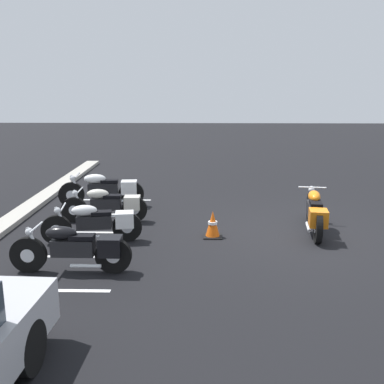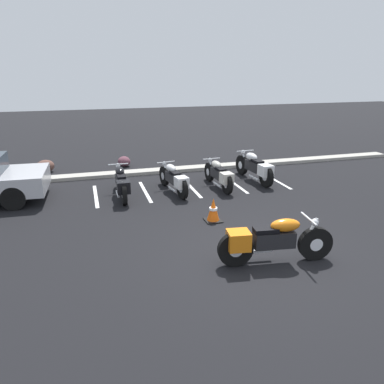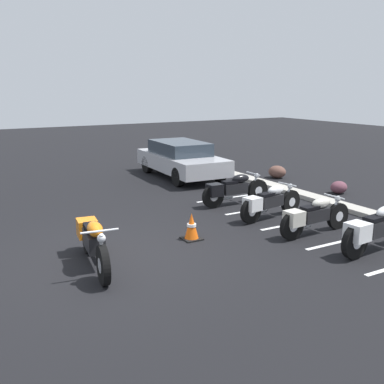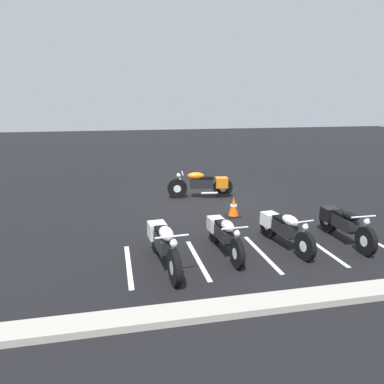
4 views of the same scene
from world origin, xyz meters
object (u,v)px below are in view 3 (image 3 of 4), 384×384
Objects in this scene: parked_bike_3 at (377,228)px; traffic_cone at (192,227)px; landscape_rock_0 at (339,187)px; parked_bike_2 at (313,216)px; motorcycle_orange_featured at (93,240)px; parked_bike_1 at (269,202)px; parked_bike_0 at (233,189)px; landscape_rock_1 at (277,172)px; car_silver at (181,159)px.

parked_bike_3 reaches higher than traffic_cone.
landscape_rock_0 is 6.25m from traffic_cone.
parked_bike_2 is 1.45m from parked_bike_3.
motorcycle_orange_featured is at bearing 152.78° from parked_bike_3.
parked_bike_3 is at bearing -90.21° from parked_bike_1.
motorcycle_orange_featured reaches higher than parked_bike_0.
parked_bike_0 reaches higher than parked_bike_1.
motorcycle_orange_featured is at bearing -60.68° from landscape_rock_1.
motorcycle_orange_featured is at bearing -179.54° from parked_bike_1.
parked_bike_0 is 4.44m from parked_bike_3.
parked_bike_2 is at bearing -33.28° from landscape_rock_1.
landscape_rock_1 is (-2.34, 3.57, -0.23)m from parked_bike_0.
parked_bike_1 is (-0.74, 4.70, -0.04)m from motorcycle_orange_featured.
parked_bike_0 is 1.56m from parked_bike_1.
parked_bike_3 is 3.59× the size of landscape_rock_1.
parked_bike_0 is 3.12m from traffic_cone.
landscape_rock_1 is (-6.76, 3.16, -0.26)m from parked_bike_3.
traffic_cone is (6.18, -3.07, -0.41)m from car_silver.
landscape_rock_1 reaches higher than landscape_rock_0.
motorcycle_orange_featured is 4.76m from parked_bike_1.
parked_bike_1 reaches higher than landscape_rock_0.
parked_bike_2 reaches higher than landscape_rock_0.
traffic_cone is (-0.35, 2.27, -0.20)m from motorcycle_orange_featured.
parked_bike_3 is at bearing 49.12° from traffic_cone.
parked_bike_0 is 0.94× the size of parked_bike_3.
parked_bike_2 is at bearing 99.69° from parked_bike_3.
parked_bike_2 is at bearing -96.35° from parked_bike_1.
motorcycle_orange_featured is at bearing -153.64° from parked_bike_0.
parked_bike_0 is 4.28m from car_silver.
parked_bike_0 reaches higher than parked_bike_2.
motorcycle_orange_featured is 1.06× the size of parked_bike_0.
landscape_rock_0 is at bearing -7.24° from parked_bike_0.
parked_bike_3 is 0.53× the size of car_silver.
car_silver is at bearing 82.71° from parked_bike_2.
car_silver is (-6.53, 5.35, 0.20)m from motorcycle_orange_featured.
parked_bike_3 is 7.47m from landscape_rock_1.
parked_bike_3 reaches higher than landscape_rock_0.
parked_bike_1 is 1.00× the size of parked_bike_2.
car_silver is (-8.64, 0.23, 0.20)m from parked_bike_3.
car_silver reaches higher than traffic_cone.
parked_bike_1 is at bearing -89.74° from parked_bike_0.
parked_bike_2 is 3.55× the size of traffic_cone.
parked_bike_0 is 3.36× the size of landscape_rock_1.
car_silver reaches higher than landscape_rock_0.
car_silver reaches higher than parked_bike_1.
motorcycle_orange_featured reaches higher than landscape_rock_1.
parked_bike_0 is at bearing 88.42° from parked_bike_2.
parked_bike_1 reaches higher than traffic_cone.
parked_bike_3 reaches higher than motorcycle_orange_featured.
landscape_rock_1 is (-3.91, 3.57, -0.21)m from parked_bike_1.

